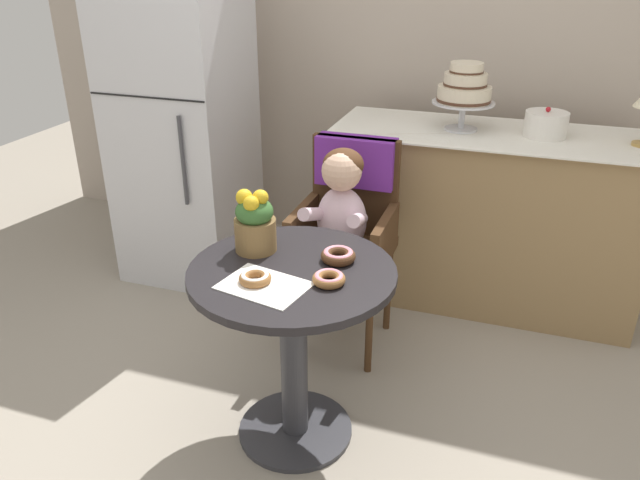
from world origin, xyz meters
TOP-DOWN VIEW (x-y plane):
  - ground_plane at (0.00, 0.00)m, footprint 8.00×8.00m
  - back_wall at (0.00, 1.85)m, footprint 4.80×0.10m
  - cafe_table at (0.00, 0.00)m, footprint 0.72×0.72m
  - wicker_chair at (-0.01, 0.74)m, footprint 0.42×0.45m
  - seated_child at (-0.01, 0.58)m, footprint 0.27×0.32m
  - paper_napkin at (-0.04, -0.14)m, footprint 0.31×0.25m
  - donut_front at (-0.08, -0.13)m, footprint 0.11×0.11m
  - donut_mid at (0.15, -0.05)m, footprint 0.11×0.11m
  - donut_side at (0.13, 0.11)m, footprint 0.12×0.12m
  - flower_vase at (-0.18, 0.10)m, footprint 0.15×0.15m
  - display_counter at (0.55, 1.30)m, footprint 1.56×0.62m
  - tiered_cake_stand at (0.39, 1.30)m, footprint 0.30×0.30m
  - round_layer_cake at (0.78, 1.31)m, footprint 0.20×0.20m
  - refrigerator at (-1.05, 1.10)m, footprint 0.64×0.63m

SIDE VIEW (x-z plane):
  - ground_plane at x=0.00m, z-range 0.00..0.00m
  - display_counter at x=0.55m, z-range 0.00..0.90m
  - cafe_table at x=0.00m, z-range 0.15..0.87m
  - wicker_chair at x=-0.01m, z-range 0.16..1.12m
  - seated_child at x=-0.01m, z-range 0.31..1.04m
  - paper_napkin at x=-0.04m, z-range 0.72..0.72m
  - donut_front at x=-0.08m, z-range 0.72..0.76m
  - donut_mid at x=0.15m, z-range 0.72..0.76m
  - donut_side at x=0.13m, z-range 0.72..0.76m
  - flower_vase at x=-0.18m, z-range 0.71..0.95m
  - refrigerator at x=-1.05m, z-range 0.00..1.70m
  - round_layer_cake at x=0.78m, z-range 0.89..1.03m
  - tiered_cake_stand at x=0.39m, z-range 0.94..1.26m
  - back_wall at x=0.00m, z-range 0.00..2.70m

